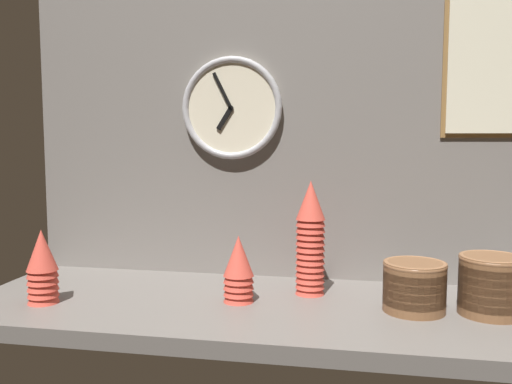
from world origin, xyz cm
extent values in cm
cube|color=slate|center=(0.00, 0.00, -2.00)|extent=(160.00, 56.00, 4.00)
cube|color=slate|center=(0.00, 26.50, 52.50)|extent=(160.00, 3.00, 105.00)
cone|color=#DB4C3D|center=(-59.20, -11.18, 5.10)|extent=(7.64, 7.64, 10.20)
cone|color=#DB4C3D|center=(-59.20, -11.18, 6.75)|extent=(7.64, 7.64, 10.20)
cone|color=#DB4C3D|center=(-59.20, -11.18, 8.40)|extent=(7.64, 7.64, 10.20)
cone|color=#DB4C3D|center=(-59.20, -11.18, 10.05)|extent=(7.64, 7.64, 10.20)
cone|color=#DB4C3D|center=(-59.20, -11.18, 11.70)|extent=(7.64, 7.64, 10.20)
cone|color=#DB4C3D|center=(-59.20, -11.18, 13.35)|extent=(7.64, 7.64, 10.20)
cone|color=#DB4C3D|center=(-11.58, -1.23, 5.10)|extent=(7.64, 7.64, 10.20)
cone|color=#DB4C3D|center=(-11.58, -1.23, 6.75)|extent=(7.64, 7.64, 10.20)
cone|color=#DB4C3D|center=(-11.58, -1.23, 8.40)|extent=(7.64, 7.64, 10.20)
cone|color=#DB4C3D|center=(-11.58, -1.23, 10.05)|extent=(7.64, 7.64, 10.20)
cone|color=#DB4C3D|center=(-11.58, -1.23, 11.70)|extent=(7.64, 7.64, 10.20)
cone|color=#DB4C3D|center=(5.38, 8.89, 5.10)|extent=(7.64, 7.64, 10.20)
cone|color=#DB4C3D|center=(5.38, 8.89, 6.75)|extent=(7.64, 7.64, 10.20)
cone|color=#DB4C3D|center=(5.38, 8.89, 8.40)|extent=(7.64, 7.64, 10.20)
cone|color=#DB4C3D|center=(5.38, 8.89, 10.05)|extent=(7.64, 7.64, 10.20)
cone|color=#DB4C3D|center=(5.38, 8.89, 11.70)|extent=(7.64, 7.64, 10.20)
cone|color=#DB4C3D|center=(5.38, 8.89, 13.35)|extent=(7.64, 7.64, 10.20)
cone|color=#DB4C3D|center=(5.38, 8.89, 15.00)|extent=(7.64, 7.64, 10.20)
cone|color=#DB4C3D|center=(5.38, 8.89, 16.65)|extent=(7.64, 7.64, 10.20)
cone|color=#DB4C3D|center=(5.38, 8.89, 18.30)|extent=(7.64, 7.64, 10.20)
cone|color=#DB4C3D|center=(5.38, 8.89, 19.95)|extent=(7.64, 7.64, 10.20)
cone|color=#DB4C3D|center=(5.38, 8.89, 21.59)|extent=(7.64, 7.64, 10.20)
cone|color=#DB4C3D|center=(5.38, 8.89, 23.24)|extent=(7.64, 7.64, 10.20)
cone|color=#DB4C3D|center=(5.38, 8.89, 24.89)|extent=(7.64, 7.64, 10.20)
cylinder|color=brown|center=(30.89, -0.78, 1.93)|extent=(14.57, 14.57, 3.85)
cylinder|color=brown|center=(30.89, -0.78, 3.92)|extent=(14.57, 14.57, 3.85)
cylinder|color=brown|center=(30.89, -0.78, 5.91)|extent=(14.57, 14.57, 3.85)
cylinder|color=brown|center=(30.89, -0.78, 7.90)|extent=(14.57, 14.57, 3.85)
cylinder|color=brown|center=(30.89, -0.78, 9.89)|extent=(14.57, 14.57, 3.85)
torus|color=#946542|center=(30.89, -0.78, 11.24)|extent=(14.79, 14.79, 1.39)
cylinder|color=brown|center=(48.12, 0.08, 1.93)|extent=(14.57, 14.57, 3.85)
cylinder|color=brown|center=(48.12, 0.08, 3.92)|extent=(14.57, 14.57, 3.85)
cylinder|color=brown|center=(48.12, 0.08, 5.91)|extent=(14.57, 14.57, 3.85)
cylinder|color=brown|center=(48.12, 0.08, 7.90)|extent=(14.57, 14.57, 3.85)
cylinder|color=brown|center=(48.12, 0.08, 9.89)|extent=(14.57, 14.57, 3.85)
cylinder|color=brown|center=(48.12, 0.08, 11.88)|extent=(14.57, 14.57, 3.85)
torus|color=#946542|center=(48.12, 0.08, 13.23)|extent=(14.79, 14.79, 1.39)
cylinder|color=beige|center=(-18.99, 23.90, 49.51)|extent=(28.78, 1.80, 28.78)
torus|color=#B2B2B7|center=(-18.99, 23.09, 49.51)|extent=(29.61, 1.98, 29.61)
cube|color=black|center=(-20.91, 22.60, 46.47)|extent=(4.93, 0.60, 6.78)
cube|color=black|center=(-21.50, 22.60, 54.53)|extent=(5.83, 0.60, 10.44)
cylinder|color=black|center=(-18.99, 22.60, 49.51)|extent=(1.44, 0.60, 1.44)
camera|label=1|loc=(17.33, -130.53, 40.95)|focal=38.00mm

